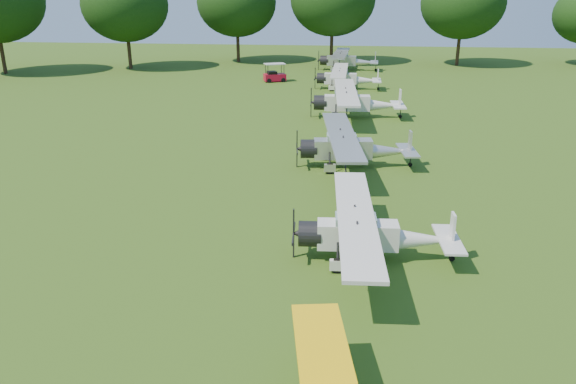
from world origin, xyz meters
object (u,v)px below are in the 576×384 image
(aircraft_3, at_px, (370,231))
(aircraft_6, at_px, (346,77))
(aircraft_7, at_px, (346,59))
(aircraft_5, at_px, (354,100))
(golf_cart, at_px, (274,76))
(aircraft_4, at_px, (352,146))

(aircraft_3, distance_m, aircraft_6, 37.39)
(aircraft_7, bearing_deg, aircraft_5, -85.36)
(aircraft_3, bearing_deg, golf_cart, 99.47)
(aircraft_3, relative_size, aircraft_6, 0.95)
(aircraft_3, height_order, aircraft_6, aircraft_6)
(aircraft_4, distance_m, aircraft_5, 12.92)
(aircraft_3, relative_size, aircraft_7, 0.86)
(aircraft_7, xyz_separation_m, golf_cart, (-7.59, -9.48, -0.71))
(aircraft_7, height_order, golf_cart, aircraft_7)
(aircraft_6, xyz_separation_m, aircraft_7, (-0.14, 13.37, 0.13))
(golf_cart, bearing_deg, aircraft_3, -98.96)
(aircraft_5, distance_m, aircraft_7, 26.23)
(aircraft_5, distance_m, aircraft_6, 12.87)
(aircraft_4, xyz_separation_m, golf_cart, (-8.51, 29.65, -0.62))
(aircraft_3, height_order, golf_cart, aircraft_3)
(aircraft_3, height_order, aircraft_4, aircraft_4)
(aircraft_4, relative_size, aircraft_6, 1.04)
(aircraft_6, xyz_separation_m, golf_cart, (-7.73, 3.89, -0.58))
(aircraft_3, bearing_deg, aircraft_7, 88.71)
(aircraft_4, bearing_deg, aircraft_3, -92.97)
(aircraft_3, distance_m, aircraft_5, 24.53)
(aircraft_3, height_order, aircraft_7, aircraft_7)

